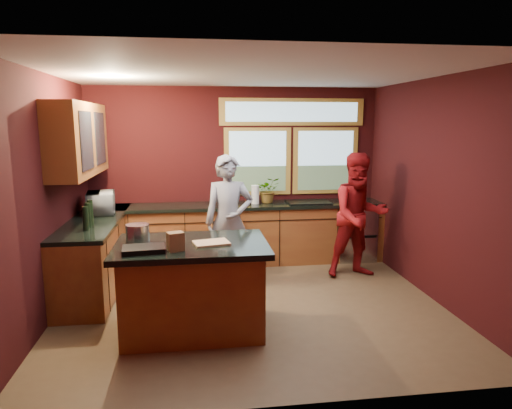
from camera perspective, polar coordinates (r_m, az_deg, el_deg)
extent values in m
plane|color=brown|center=(5.61, -0.54, -12.42)|extent=(4.50, 4.50, 0.00)
cube|color=black|center=(7.21, -2.57, 3.78)|extent=(4.50, 0.02, 2.70)
cube|color=black|center=(3.31, 3.82, -4.04)|extent=(4.50, 0.02, 2.70)
cube|color=black|center=(5.44, -24.78, 0.70)|extent=(0.02, 4.00, 2.70)
cube|color=black|center=(5.95, 21.46, 1.69)|extent=(0.02, 4.00, 2.70)
cube|color=silver|center=(5.20, -0.59, 16.17)|extent=(4.50, 4.00, 0.02)
cube|color=#8DB1C3|center=(7.22, 0.21, 5.39)|extent=(1.06, 0.02, 1.06)
cube|color=#8DB1C3|center=(7.45, 8.66, 5.43)|extent=(1.06, 0.02, 1.06)
cube|color=#A87F30|center=(7.29, 4.59, 11.46)|extent=(2.30, 0.02, 0.42)
cube|color=brown|center=(6.16, -21.31, 7.58)|extent=(0.36, 1.80, 0.90)
cube|color=brown|center=(7.08, -2.28, -3.83)|extent=(4.50, 0.60, 0.88)
cube|color=black|center=(6.97, -2.30, -0.14)|extent=(4.50, 0.64, 0.05)
cube|color=#B7B7BC|center=(7.47, 12.04, -3.43)|extent=(0.60, 0.58, 0.85)
cube|color=black|center=(7.13, 6.55, 0.03)|extent=(0.66, 0.46, 0.05)
cube|color=brown|center=(6.36, -19.37, -6.05)|extent=(0.60, 2.30, 0.88)
cube|color=black|center=(6.25, -19.53, -1.95)|extent=(0.64, 2.30, 0.05)
cube|color=brown|center=(4.88, -7.91, -10.55)|extent=(1.40, 0.90, 0.88)
cube|color=black|center=(4.73, -8.05, -5.16)|extent=(1.55, 1.05, 0.06)
imported|color=slate|center=(6.03, -3.42, -2.10)|extent=(0.64, 0.42, 1.75)
imported|color=maroon|center=(6.53, 12.76, -1.36)|extent=(0.89, 0.72, 1.75)
imported|color=#999999|center=(6.58, -18.80, 0.19)|extent=(0.43, 0.58, 0.29)
imported|color=#999999|center=(7.06, 1.53, 1.82)|extent=(0.36, 0.31, 0.40)
cylinder|color=silver|center=(6.98, -0.10, 1.26)|extent=(0.12, 0.12, 0.28)
cube|color=tan|center=(4.67, -5.61, -4.79)|extent=(0.39, 0.32, 0.02)
cylinder|color=silver|center=(4.88, -14.56, -3.45)|extent=(0.24, 0.24, 0.18)
cube|color=brown|center=(4.46, -10.03, -4.57)|extent=(0.18, 0.16, 0.18)
cube|color=black|center=(4.50, -13.84, -5.43)|extent=(0.43, 0.32, 0.05)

